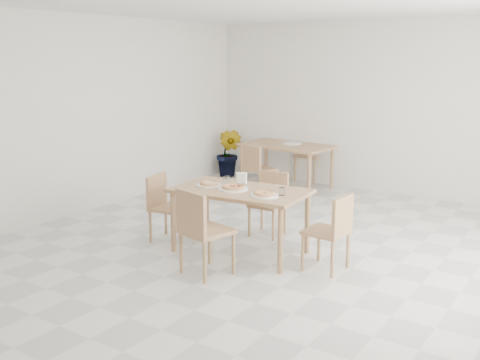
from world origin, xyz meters
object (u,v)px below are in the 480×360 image
Objects in this scene: chair_east at (333,227)px; second_table at (286,149)px; chair_south at (200,227)px; potted_plant at (229,153)px; pizza_margherita at (264,193)px; chair_west at (164,203)px; pizza_pepperoni at (233,187)px; plate_empty at (292,143)px; chair_north at (270,199)px; napkin_holder at (242,179)px; pizza_mushroom at (209,183)px; chair_back_n at (313,151)px; tumbler_b at (282,191)px; plate_mushroom at (209,185)px; plate_pepperoni at (233,189)px; chair_back_s at (257,166)px; plate_margherita at (264,195)px; tumbler_a at (227,181)px; main_table at (240,196)px.

second_table is at bearing -140.34° from chair_east.
chair_south reaches higher than potted_plant.
chair_east is 3.28× the size of pizza_margherita.
chair_east is at bearing -93.27° from chair_west.
pizza_pepperoni is 0.91× the size of plate_empty.
napkin_holder reaches higher than chair_north.
chair_south is at bearing -58.78° from pizza_mushroom.
chair_east is at bearing -56.67° from chair_back_n.
tumbler_b is at bearing -92.97° from chair_west.
plate_mushroom is 0.19× the size of second_table.
potted_plant is (-2.46, 3.39, -0.31)m from plate_pepperoni.
pizza_pepperoni is at bearing -54.11° from potted_plant.
chair_south is 3.11× the size of pizza_mushroom.
chair_back_s reaches higher than chair_north.
pizza_margherita reaches higher than chair_north.
plate_margherita is 1.00× the size of pizza_pepperoni.
tumbler_b is at bearing -34.33° from napkin_holder.
chair_east is 1.39m from tumbler_a.
chair_back_s reaches higher than pizza_pepperoni.
pizza_mushroom is (-0.79, 0.05, 0.02)m from plate_margherita.
napkin_holder is at bearing 46.73° from plate_mushroom.
main_table is 1.06m from chair_west.
main_table is 5.34× the size of plate_mushroom.
second_table is at bearing -94.33° from chair_back_n.
plate_margherita is (0.33, 0.69, 0.23)m from chair_south.
pizza_mushroom is 2.66m from chair_back_s.
pizza_mushroom is at bearing -174.90° from tumbler_b.
chair_north is at bearing 69.80° from pizza_mushroom.
potted_plant reaches higher than pizza_mushroom.
plate_empty is (-1.01, 3.03, -0.06)m from napkin_holder.
pizza_pepperoni is at bearing -80.72° from chair_east.
napkin_holder is at bearing -71.91° from chair_back_n.
chair_east is at bearing -35.35° from chair_north.
chair_east is 0.67m from tumbler_b.
potted_plant is (-2.90, 3.44, -0.33)m from pizza_margherita.
plate_margherita is at bearing -15.73° from tumbler_a.
pizza_margherita is at bearing -6.47° from plate_pepperoni.
plate_pepperoni is 1.35× the size of pizza_margherita.
chair_east is 5.98× the size of napkin_holder.
plate_empty is at bearing -84.53° from chair_back_s.
second_table is at bearing 105.87° from main_table.
pizza_mushroom is 3.40m from plate_empty.
pizza_mushroom is at bearing 179.28° from plate_pepperoni.
potted_plant is (-2.57, 4.14, -0.07)m from chair_south.
chair_west is at bearing -177.50° from main_table.
chair_back_s is at bearing -53.96° from chair_south.
chair_back_s is (-0.12, -0.74, -0.19)m from second_table.
chair_west is 0.89× the size of potted_plant.
chair_west is 3.30m from second_table.
chair_west reaches higher than plate_mushroom.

